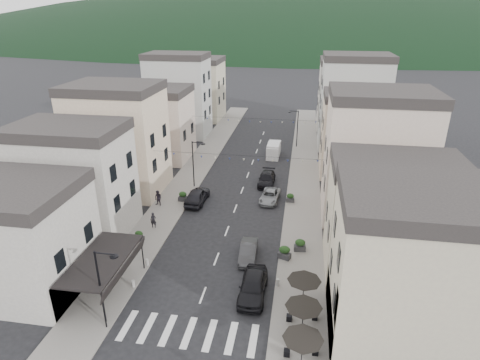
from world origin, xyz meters
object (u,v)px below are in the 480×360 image
Objects in this scene: parked_car_d at (267,179)px; parked_car_c at (270,196)px; pedestrian_b at (158,198)px; parked_car_b at (248,252)px; parked_car_e at (197,196)px; pedestrian_a at (153,220)px; parked_car_a at (253,286)px; delivery_van at (274,150)px.

parked_car_c is at bearing -79.29° from parked_car_d.
pedestrian_b is at bearing -159.01° from parked_car_c.
parked_car_b reaches higher than parked_car_c.
parked_car_e is (-7.40, -6.52, 0.15)m from parked_car_d.
parked_car_b is at bearing -25.49° from pedestrian_a.
parked_car_e is (-8.24, -1.74, 0.24)m from parked_car_c.
pedestrian_a is (-2.85, -6.49, 0.09)m from parked_car_e.
parked_car_d is 2.96× the size of pedestrian_a.
parked_car_d is at bearing -136.85° from parked_car_e.
parked_car_d reaches higher than parked_car_b.
parked_car_c is at bearing -166.29° from parked_car_e.
parked_car_e is at bearing -162.57° from parked_car_c.
parked_car_a is 1.04× the size of parked_car_d.
pedestrian_b reaches higher than parked_car_c.
parked_car_d is 10.66m from delivery_van.
parked_car_c is 2.43× the size of pedestrian_b.
parked_car_d is at bearing 105.48° from parked_car_c.
parked_car_c is 4.85m from parked_car_d.
delivery_van reaches higher than parked_car_e.
pedestrian_a reaches higher than parked_car_c.
pedestrian_a reaches higher than parked_car_a.
parked_car_e reaches higher than parked_car_b.
pedestrian_b is at bearing 133.17° from parked_car_a.
parked_car_a is at bearing -83.71° from parked_car_c.
parked_car_e is 18.70m from delivery_van.
delivery_van is at bearing 92.23° from parked_car_a.
delivery_van is 2.53× the size of pedestrian_b.
delivery_van reaches higher than parked_car_a.
pedestrian_b reaches higher than pedestrian_a.
parked_car_d is (0.00, 16.76, 0.02)m from parked_car_b.
parked_car_e is at bearing 60.94° from pedestrian_a.
delivery_van reaches higher than parked_car_c.
pedestrian_b is (-11.47, 8.57, 0.34)m from parked_car_b.
parked_car_d is 0.97× the size of parked_car_e.
parked_car_a is at bearing -29.06° from pedestrian_b.
parked_car_b is 2.52× the size of pedestrian_a.
parked_car_b is 0.85× the size of parked_car_d.
parked_car_d is (-1.07, 21.70, -0.15)m from parked_car_a.
parked_car_b is 0.83× the size of parked_car_e.
parked_car_e is at bearing 40.38° from pedestrian_b.
delivery_van is at bearing 98.65° from parked_car_c.
parked_car_e is (-8.47, 15.18, -0.00)m from parked_car_a.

